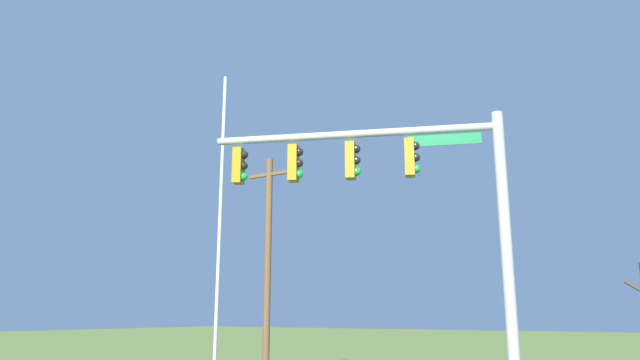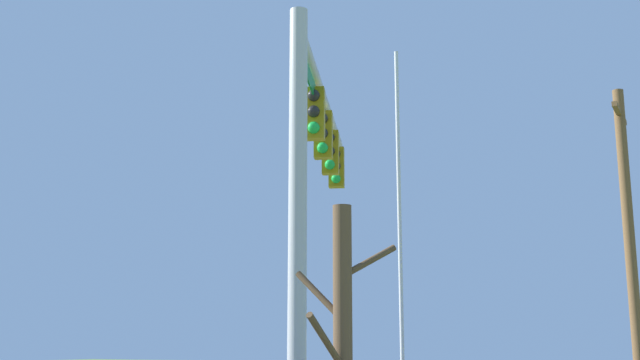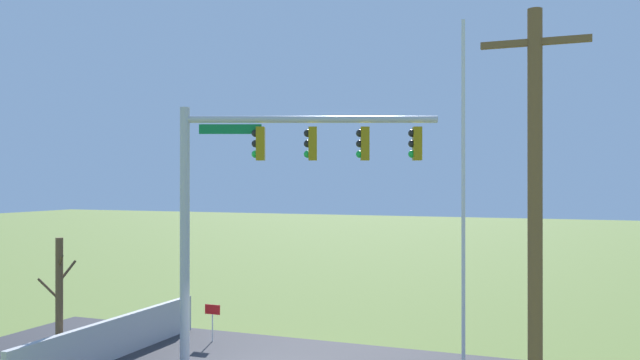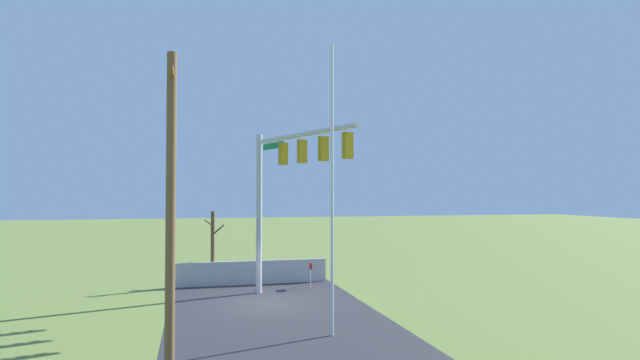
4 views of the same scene
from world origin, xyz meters
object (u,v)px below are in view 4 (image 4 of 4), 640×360
at_px(open_sign, 311,269).
at_px(utility_pole, 171,203).
at_px(signal_mast, 285,177).
at_px(flagpole, 332,189).
at_px(bare_tree, 213,247).

bearing_deg(open_sign, utility_pole, 148.97).
bearing_deg(signal_mast, flagpole, -174.01).
relative_size(utility_pole, open_sign, 6.88).
height_order(utility_pole, bare_tree, utility_pole).
bearing_deg(bare_tree, signal_mast, -149.56).
distance_m(bare_tree, open_sign, 5.19).
distance_m(signal_mast, open_sign, 5.58).
distance_m(flagpole, bare_tree, 11.30).
height_order(signal_mast, bare_tree, signal_mast).
relative_size(utility_pole, bare_tree, 2.24).
relative_size(signal_mast, bare_tree, 1.98).
xyz_separation_m(signal_mast, flagpole, (-5.55, -0.58, -0.59)).
height_order(signal_mast, utility_pole, utility_pole).
height_order(flagpole, utility_pole, flagpole).
bearing_deg(open_sign, flagpole, 171.57).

